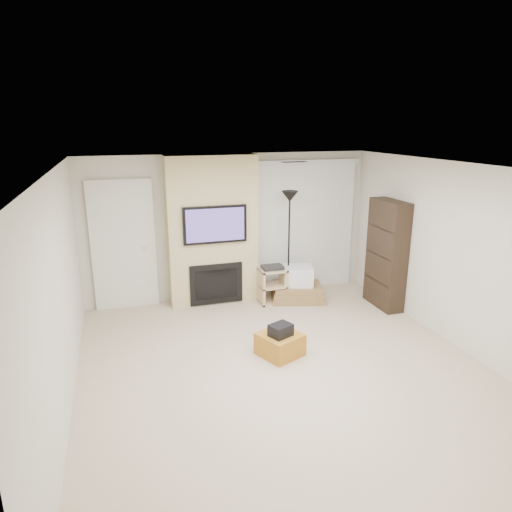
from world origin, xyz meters
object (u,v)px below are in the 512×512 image
object	(u,v)px
box_stack	(298,287)
bookshelf	(386,254)
ottoman	(280,344)
av_stand	(272,283)
floor_lamp	(289,215)

from	to	relation	value
box_stack	bookshelf	bearing A→B (deg)	-28.44
ottoman	av_stand	size ratio (longest dim) A/B	0.76
bookshelf	box_stack	bearing A→B (deg)	151.56
av_stand	bookshelf	bearing A→B (deg)	-21.72
ottoman	av_stand	bearing A→B (deg)	73.97
ottoman	floor_lamp	size ratio (longest dim) A/B	0.26
floor_lamp	av_stand	bearing A→B (deg)	-162.12
floor_lamp	box_stack	xyz separation A→B (m)	(0.14, -0.11, -1.27)
bookshelf	floor_lamp	bearing A→B (deg)	150.47
floor_lamp	av_stand	world-z (taller)	floor_lamp
av_stand	ottoman	bearing A→B (deg)	-106.03
floor_lamp	av_stand	size ratio (longest dim) A/B	2.88
ottoman	bookshelf	bearing A→B (deg)	25.99
ottoman	floor_lamp	bearing A→B (deg)	66.03
floor_lamp	bookshelf	xyz separation A→B (m)	(1.42, -0.80, -0.60)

